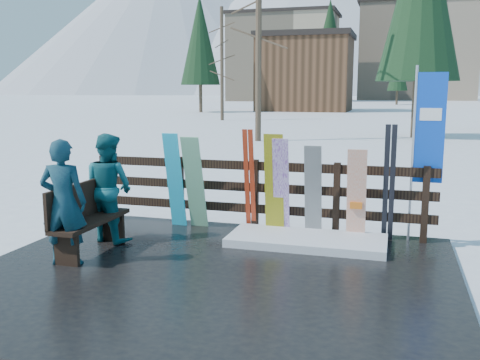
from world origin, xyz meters
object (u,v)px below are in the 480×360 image
(snowboard_2, at_px, (274,185))
(rental_flag, at_px, (426,135))
(snowboard_1, at_px, (195,183))
(bench, at_px, (86,216))
(snowboard_0, at_px, (175,181))
(snowboard_4, at_px, (313,192))
(person_front, at_px, (63,202))
(person_back, at_px, (109,187))
(snowboard_5, at_px, (356,195))
(snowboard_3, at_px, (281,187))

(snowboard_2, relative_size, rental_flag, 0.62)
(snowboard_1, height_order, rental_flag, rental_flag)
(bench, distance_m, snowboard_1, 1.91)
(snowboard_0, xyz_separation_m, snowboard_4, (2.27, -0.00, -0.07))
(person_front, bearing_deg, snowboard_0, -118.56)
(bench, bearing_deg, snowboard_1, 58.11)
(person_back, bearing_deg, person_front, 106.79)
(bench, distance_m, person_back, 0.69)
(bench, bearing_deg, snowboard_5, 24.22)
(snowboard_0, bearing_deg, snowboard_2, 0.00)
(bench, distance_m, person_front, 0.62)
(bench, relative_size, rental_flag, 0.58)
(snowboard_5, bearing_deg, snowboard_3, 180.00)
(snowboard_1, bearing_deg, snowboard_2, 0.00)
(snowboard_2, distance_m, person_front, 3.14)
(bench, bearing_deg, person_front, -87.44)
(snowboard_2, xyz_separation_m, snowboard_4, (0.61, -0.00, -0.08))
(snowboard_1, bearing_deg, bench, -121.89)
(snowboard_1, bearing_deg, person_front, -114.41)
(rental_flag, bearing_deg, person_front, -151.67)
(bench, xyz_separation_m, snowboard_2, (2.31, 1.61, 0.28))
(bench, bearing_deg, snowboard_4, 28.78)
(bench, relative_size, snowboard_2, 0.93)
(snowboard_2, distance_m, snowboard_3, 0.12)
(snowboard_1, xyz_separation_m, person_front, (-0.97, -2.15, 0.06))
(bench, relative_size, snowboard_1, 0.95)
(snowboard_3, relative_size, snowboard_5, 1.09)
(snowboard_4, height_order, person_back, person_back)
(person_back, bearing_deg, snowboard_2, -141.11)
(snowboard_3, distance_m, person_front, 3.22)
(snowboard_4, bearing_deg, snowboard_1, 180.00)
(person_back, bearing_deg, snowboard_5, -148.73)
(snowboard_4, bearing_deg, snowboard_2, 180.00)
(snowboard_3, height_order, snowboard_5, snowboard_3)
(snowboard_2, bearing_deg, person_front, -136.85)
(bench, height_order, person_back, person_back)
(snowboard_0, bearing_deg, snowboard_4, -0.00)
(snowboard_0, xyz_separation_m, snowboard_3, (1.77, 0.00, -0.02))
(snowboard_1, xyz_separation_m, snowboard_5, (2.57, -0.00, -0.06))
(bench, bearing_deg, rental_flag, 22.58)
(snowboard_3, distance_m, person_back, 2.61)
(rental_flag, bearing_deg, snowboard_4, -170.34)
(snowboard_4, distance_m, person_front, 3.61)
(person_front, bearing_deg, person_back, -101.32)
(bench, distance_m, rental_flag, 5.00)
(snowboard_1, distance_m, person_back, 1.40)
(snowboard_2, height_order, snowboard_5, snowboard_2)
(snowboard_4, relative_size, person_front, 0.89)
(snowboard_5, xyz_separation_m, person_front, (-3.54, -2.15, 0.12))
(snowboard_0, height_order, snowboard_3, snowboard_0)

